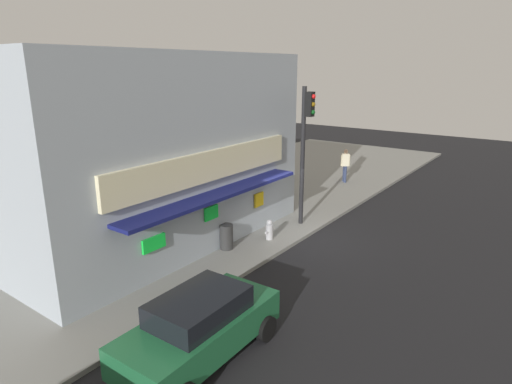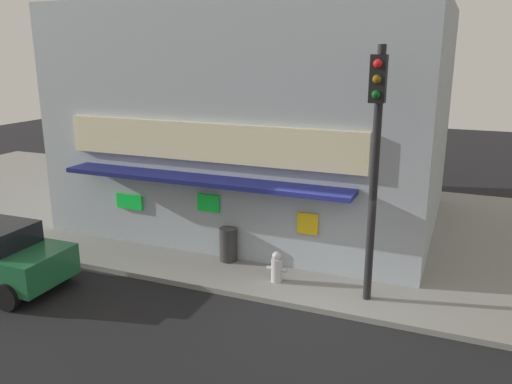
{
  "view_description": "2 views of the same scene",
  "coord_description": "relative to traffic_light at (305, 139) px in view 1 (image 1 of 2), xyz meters",
  "views": [
    {
      "loc": [
        -13.95,
        -7.76,
        6.51
      ],
      "look_at": [
        -1.08,
        1.61,
        1.89
      ],
      "focal_mm": 30.48,
      "sensor_mm": 36.0,
      "label": 1
    },
    {
      "loc": [
        2.88,
        -10.07,
        5.64
      ],
      "look_at": [
        -2.22,
        2.27,
        1.98
      ],
      "focal_mm": 36.22,
      "sensor_mm": 36.0,
      "label": 2
    }
  ],
  "objects": [
    {
      "name": "potted_plant_by_doorway",
      "position": [
        -4.97,
        1.8,
        -3.09
      ],
      "size": [
        0.57,
        0.57,
        0.9
      ],
      "color": "brown",
      "rests_on": "sidewalk"
    },
    {
      "name": "ground_plane",
      "position": [
        -1.11,
        -0.78,
        -3.72
      ],
      "size": [
        62.03,
        62.03,
        0.0
      ],
      "primitive_type": "plane",
      "color": "black"
    },
    {
      "name": "corner_building",
      "position": [
        -4.55,
        5.25,
        -0.17
      ],
      "size": [
        11.25,
        9.23,
        6.85
      ],
      "color": "#9EA8B2",
      "rests_on": "sidewalk"
    },
    {
      "name": "parked_car_green",
      "position": [
        -8.83,
        -2.42,
        -2.9
      ],
      "size": [
        4.1,
        1.99,
        1.6
      ],
      "color": "#1E6038",
      "rests_on": "ground_plane"
    },
    {
      "name": "fire_hydrant",
      "position": [
        -2.24,
        0.17,
        -3.21
      ],
      "size": [
        0.51,
        0.27,
        0.78
      ],
      "color": "#B2B2B7",
      "rests_on": "sidewalk"
    },
    {
      "name": "pedestrian",
      "position": [
        7.39,
        1.55,
        -2.55
      ],
      "size": [
        0.45,
        0.49,
        1.88
      ],
      "color": "navy",
      "rests_on": "sidewalk"
    },
    {
      "name": "sidewalk",
      "position": [
        -1.11,
        4.93,
        -3.66
      ],
      "size": [
        41.35,
        11.42,
        0.14
      ],
      "primitive_type": "cube",
      "color": "gray",
      "rests_on": "ground_plane"
    },
    {
      "name": "trash_can",
      "position": [
        -3.9,
        0.91,
        -3.13
      ],
      "size": [
        0.48,
        0.48,
        0.92
      ],
      "primitive_type": "cylinder",
      "color": "#2D2D2D",
      "rests_on": "sidewalk"
    },
    {
      "name": "traffic_light",
      "position": [
        0.0,
        0.0,
        0.0
      ],
      "size": [
        0.32,
        0.58,
        5.63
      ],
      "color": "black",
      "rests_on": "sidewalk"
    }
  ]
}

